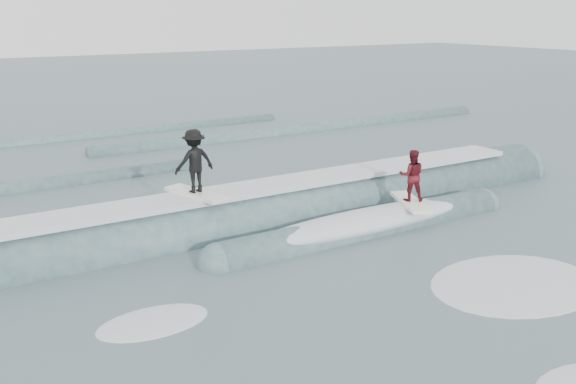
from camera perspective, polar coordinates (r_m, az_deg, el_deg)
ground at (r=13.38m, az=13.60°, el=-10.34°), size 160.00×160.00×0.00m
breaking_wave at (r=18.19m, az=-0.30°, el=-2.60°), size 23.36×3.82×2.08m
surfer_black at (r=16.83m, az=-8.32°, el=2.49°), size 1.09×2.07×1.76m
surfer_red at (r=18.24m, az=10.92°, el=1.09°), size 1.28×2.06×1.55m
whitewater at (r=14.31m, az=24.02°, el=-9.55°), size 14.51×8.33×0.10m
far_swells at (r=27.95m, az=-12.96°, el=3.47°), size 41.04×8.65×0.80m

